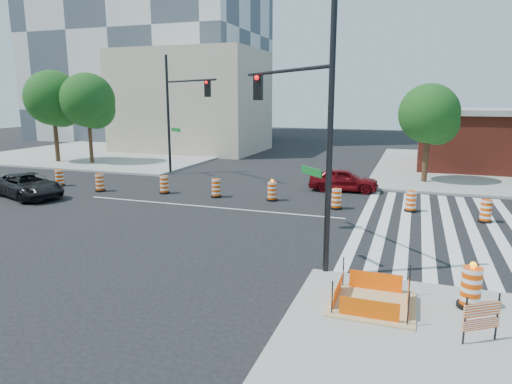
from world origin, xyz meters
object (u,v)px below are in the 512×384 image
dark_suv (28,185)px  signal_pole_nw (180,104)px  signal_pole_se (302,115)px  red_coupe (343,180)px

dark_suv → signal_pole_nw: (4.85, 8.76, 4.35)m
dark_suv → signal_pole_nw: bearing=-9.4°
signal_pole_nw → dark_suv: bearing=-86.9°
dark_suv → signal_pole_se: (16.59, -4.57, 4.24)m
signal_pole_nw → red_coupe: bearing=25.9°
red_coupe → signal_pole_se: signal_pole_se is taller
dark_suv → signal_pole_se: size_ratio=0.60×
red_coupe → dark_suv: 17.91m
dark_suv → red_coupe: bearing=-45.5°
red_coupe → signal_pole_se: 12.82m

